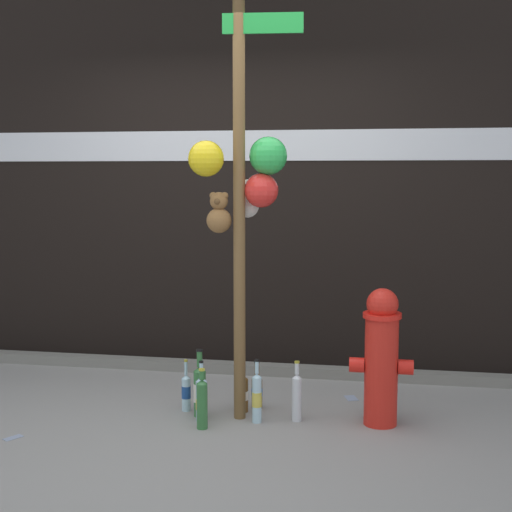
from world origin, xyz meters
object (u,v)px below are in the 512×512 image
at_px(bottle_2, 297,396).
at_px(bottle_5, 243,392).
at_px(memorial_post, 242,139).
at_px(fire_hydrant, 381,356).
at_px(bottle_1, 257,390).
at_px(bottle_7, 257,397).
at_px(bottle_6, 200,390).
at_px(bottle_3, 202,402).
at_px(bottle_4, 186,392).
at_px(bottle_0, 202,399).

relative_size(bottle_2, bottle_5, 1.12).
bearing_deg(memorial_post, fire_hydrant, 2.00).
distance_m(memorial_post, bottle_2, 1.63).
height_order(bottle_1, bottle_2, bottle_2).
relative_size(bottle_5, bottle_7, 0.86).
relative_size(memorial_post, bottle_7, 7.50).
bearing_deg(bottle_6, bottle_5, 26.98).
relative_size(bottle_1, bottle_2, 0.84).
bearing_deg(fire_hydrant, bottle_3, -165.91).
relative_size(bottle_3, bottle_4, 1.09).
distance_m(memorial_post, bottle_5, 1.63).
height_order(fire_hydrant, bottle_0, fire_hydrant).
bearing_deg(bottle_7, bottle_4, 164.86).
xyz_separation_m(memorial_post, bottle_6, (-0.27, -0.02, -1.58)).
bearing_deg(memorial_post, bottle_6, -175.31).
height_order(bottle_1, bottle_4, bottle_4).
height_order(bottle_4, bottle_5, bottle_5).
height_order(bottle_2, bottle_3, bottle_2).
bearing_deg(bottle_3, bottle_5, 61.81).
bearing_deg(bottle_7, memorial_post, 146.01).
distance_m(bottle_1, bottle_5, 0.12).
distance_m(bottle_1, bottle_7, 0.28).
distance_m(memorial_post, bottle_3, 1.62).
height_order(fire_hydrant, bottle_4, fire_hydrant).
xyz_separation_m(memorial_post, bottle_4, (-0.39, 0.06, -1.63)).
bearing_deg(bottle_2, bottle_5, 163.49).
bearing_deg(bottle_5, bottle_6, -153.02).
relative_size(bottle_0, bottle_2, 1.01).
bearing_deg(bottle_4, fire_hydrant, -1.46).
relative_size(bottle_2, bottle_4, 1.12).
bearing_deg(bottle_4, bottle_6, -36.43).
xyz_separation_m(fire_hydrant, bottle_1, (-0.81, 0.17, -0.31)).
relative_size(bottle_0, bottle_6, 0.88).
xyz_separation_m(bottle_6, bottle_7, (0.38, -0.05, -0.01)).
relative_size(bottle_4, bottle_5, 0.99).
relative_size(bottle_1, bottle_4, 0.94).
bearing_deg(bottle_3, bottle_7, 28.31).
distance_m(bottle_0, bottle_7, 0.35).
relative_size(memorial_post, bottle_5, 8.77).
bearing_deg(memorial_post, bottle_1, 73.42).
bearing_deg(bottle_3, bottle_2, 23.32).
xyz_separation_m(fire_hydrant, bottle_2, (-0.52, -0.03, -0.27)).
relative_size(bottle_0, bottle_3, 1.03).
xyz_separation_m(bottle_4, bottle_6, (0.11, -0.08, 0.04)).
bearing_deg(bottle_6, bottle_3, -71.93).
bearing_deg(bottle_0, bottle_7, 6.01).
bearing_deg(bottle_5, fire_hydrant, -5.02).
distance_m(memorial_post, bottle_4, 1.67).
bearing_deg(memorial_post, bottle_2, -0.10).
distance_m(memorial_post, bottle_6, 1.61).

